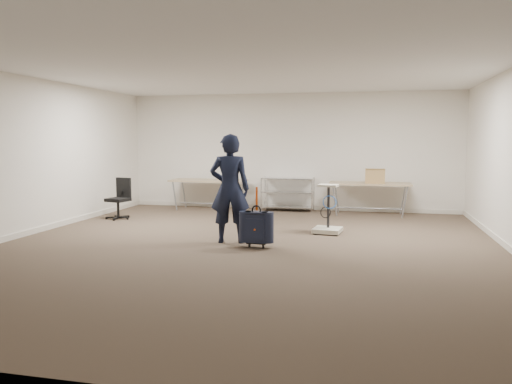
# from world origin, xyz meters

# --- Properties ---
(ground) EXTENTS (9.00, 9.00, 0.00)m
(ground) POSITION_xyz_m (0.00, 0.00, 0.00)
(ground) COLOR #413327
(ground) RESTS_ON ground
(room_shell) EXTENTS (8.00, 9.00, 9.00)m
(room_shell) POSITION_xyz_m (0.00, 1.38, 0.05)
(room_shell) COLOR white
(room_shell) RESTS_ON ground
(folding_table_left) EXTENTS (1.80, 0.75, 0.73)m
(folding_table_left) POSITION_xyz_m (-1.90, 3.95, 0.68)
(folding_table_left) COLOR #8D7856
(folding_table_left) RESTS_ON ground
(folding_table_right) EXTENTS (1.80, 0.75, 0.73)m
(folding_table_right) POSITION_xyz_m (1.90, 3.95, 0.68)
(folding_table_right) COLOR #8D7856
(folding_table_right) RESTS_ON ground
(wire_shelf) EXTENTS (1.22, 0.47, 0.80)m
(wire_shelf) POSITION_xyz_m (0.00, 4.20, 0.44)
(wire_shelf) COLOR silver
(wire_shelf) RESTS_ON ground
(person) EXTENTS (0.72, 0.55, 1.79)m
(person) POSITION_xyz_m (-0.33, 0.34, 0.89)
(person) COLOR black
(person) RESTS_ON ground
(suitcase) EXTENTS (0.35, 0.21, 0.96)m
(suitcase) POSITION_xyz_m (0.19, 0.03, 0.33)
(suitcase) COLOR black
(suitcase) RESTS_ON ground
(office_chair) EXTENTS (0.53, 0.53, 0.87)m
(office_chair) POSITION_xyz_m (-3.33, 2.20, 0.26)
(office_chair) COLOR black
(office_chair) RESTS_ON ground
(equipment_cart) EXTENTS (0.54, 0.54, 0.89)m
(equipment_cart) POSITION_xyz_m (1.17, 1.52, 0.23)
(equipment_cart) COLOR #EEE8CD
(equipment_cart) RESTS_ON ground
(cardboard_box) EXTENTS (0.43, 0.32, 0.32)m
(cardboard_box) POSITION_xyz_m (2.01, 3.87, 0.89)
(cardboard_box) COLOR #9A7F48
(cardboard_box) RESTS_ON folding_table_right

